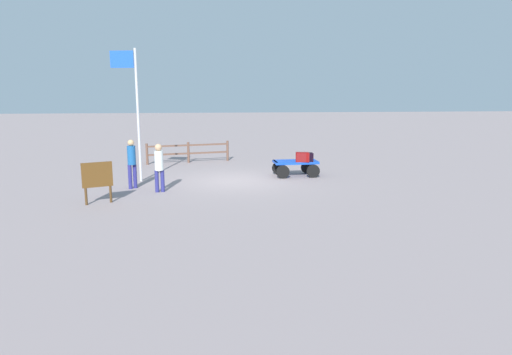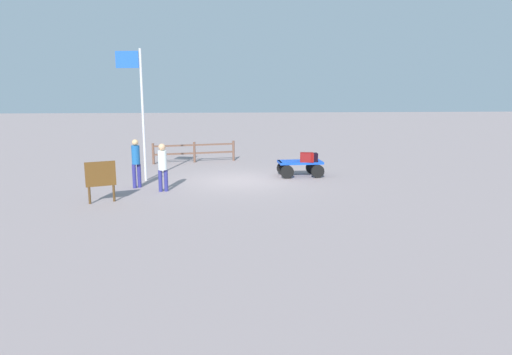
% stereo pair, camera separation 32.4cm
% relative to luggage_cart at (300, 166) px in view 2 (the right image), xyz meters
% --- Properties ---
extents(ground_plane, '(120.00, 120.00, 0.00)m').
position_rel_luggage_cart_xyz_m(ground_plane, '(2.60, 0.80, -0.45)').
color(ground_plane, gray).
extents(luggage_cart, '(1.88, 1.15, 0.65)m').
position_rel_luggage_cart_xyz_m(luggage_cart, '(0.00, 0.00, 0.00)').
color(luggage_cart, blue).
rests_on(luggage_cart, ground).
extents(suitcase_dark, '(0.46, 0.38, 0.37)m').
position_rel_luggage_cart_xyz_m(suitcase_dark, '(-0.47, 0.25, 0.38)').
color(suitcase_dark, black).
rests_on(suitcase_dark, luggage_cart).
extents(suitcase_navy, '(0.57, 0.37, 0.40)m').
position_rel_luggage_cart_xyz_m(suitcase_navy, '(-0.23, 0.31, 0.40)').
color(suitcase_navy, maroon).
rests_on(suitcase_navy, luggage_cart).
extents(suitcase_maroon, '(0.56, 0.34, 0.38)m').
position_rel_luggage_cart_xyz_m(suitcase_maroon, '(-0.25, 0.32, 0.39)').
color(suitcase_maroon, maroon).
rests_on(suitcase_maroon, luggage_cart).
extents(worker_lead, '(0.35, 0.35, 1.74)m').
position_rel_luggage_cart_xyz_m(worker_lead, '(5.42, 2.55, 0.54)').
color(worker_lead, navy).
rests_on(worker_lead, ground).
extents(worker_trailing, '(0.42, 0.42, 1.82)m').
position_rel_luggage_cart_xyz_m(worker_trailing, '(6.48, 1.84, 0.59)').
color(worker_trailing, navy).
rests_on(worker_trailing, ground).
extents(flagpole, '(1.01, 0.20, 5.18)m').
position_rel_luggage_cart_xyz_m(flagpole, '(6.50, 0.44, 2.68)').
color(flagpole, silver).
rests_on(flagpole, ground).
extents(signboard, '(0.90, 0.40, 1.35)m').
position_rel_luggage_cart_xyz_m(signboard, '(7.20, 4.10, 0.40)').
color(signboard, '#4C3319').
rests_on(signboard, ground).
extents(wooden_fence, '(4.12, 0.98, 1.04)m').
position_rel_luggage_cart_xyz_m(wooden_fence, '(4.66, -4.20, 0.15)').
color(wooden_fence, brown).
rests_on(wooden_fence, ground).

